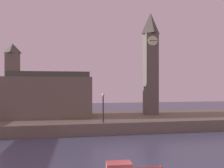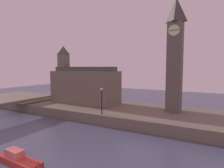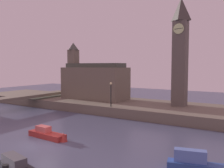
# 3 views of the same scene
# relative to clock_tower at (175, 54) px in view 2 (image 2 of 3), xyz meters

# --- Properties ---
(far_embankment) EXTENTS (70.00, 12.00, 1.50)m
(far_embankment) POSITION_rel_clock_tower_xyz_m (-7.26, -1.22, -9.39)
(far_embankment) COLOR #6B6051
(far_embankment) RESTS_ON ground
(clock_tower) EXTENTS (2.26, 2.31, 16.70)m
(clock_tower) POSITION_rel_clock_tower_xyz_m (0.00, 0.00, 0.00)
(clock_tower) COLOR #5B544C
(clock_tower) RESTS_ON far_embankment
(parliament_hall) EXTENTS (12.37, 5.58, 10.86)m
(parliament_hall) POSITION_rel_clock_tower_xyz_m (-16.32, -0.52, -5.27)
(parliament_hall) COLOR #6B6051
(parliament_hall) RESTS_ON far_embankment
(streetlamp) EXTENTS (0.36, 0.36, 3.77)m
(streetlamp) POSITION_rel_clock_tower_xyz_m (-8.65, -6.53, -6.29)
(streetlamp) COLOR black
(streetlamp) RESTS_ON far_embankment
(boat_dinghy_red) EXTENTS (5.33, 1.48, 1.50)m
(boat_dinghy_red) POSITION_rel_clock_tower_xyz_m (-8.09, -19.68, -9.74)
(boat_dinghy_red) COLOR maroon
(boat_dinghy_red) RESTS_ON ground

